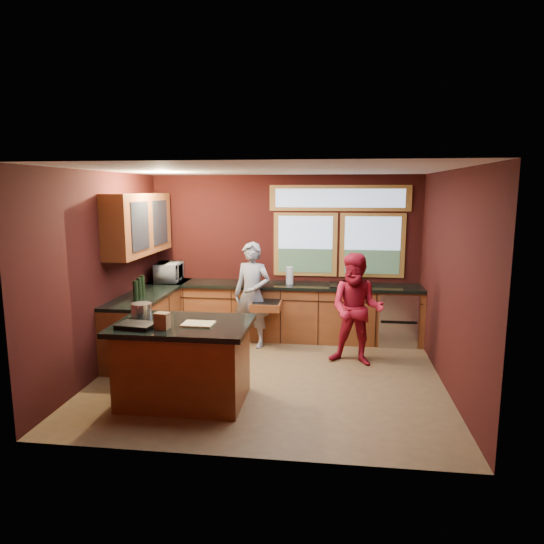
% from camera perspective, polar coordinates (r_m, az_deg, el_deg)
% --- Properties ---
extents(floor, '(4.50, 4.50, 0.00)m').
position_cam_1_polar(floor, '(6.60, -0.36, -12.17)').
color(floor, brown).
rests_on(floor, ground).
extents(room_shell, '(4.52, 4.02, 2.71)m').
position_cam_1_polar(room_shell, '(6.59, -5.17, 3.90)').
color(room_shell, black).
rests_on(room_shell, ground).
extents(back_counter, '(4.50, 0.64, 0.93)m').
position_cam_1_polar(back_counter, '(8.05, 2.65, -4.67)').
color(back_counter, '#5F2F16').
rests_on(back_counter, floor).
extents(left_counter, '(0.64, 2.30, 0.93)m').
position_cam_1_polar(left_counter, '(7.72, -14.07, -5.57)').
color(left_counter, '#5F2F16').
rests_on(left_counter, floor).
extents(island, '(1.55, 1.05, 0.95)m').
position_cam_1_polar(island, '(5.82, -10.33, -10.35)').
color(island, '#5F2F16').
rests_on(island, floor).
extents(person_grey, '(0.69, 0.54, 1.66)m').
position_cam_1_polar(person_grey, '(7.61, -2.34, -2.70)').
color(person_grey, slate).
rests_on(person_grey, floor).
extents(person_red, '(0.89, 0.76, 1.59)m').
position_cam_1_polar(person_red, '(6.92, 9.91, -4.37)').
color(person_red, maroon).
rests_on(person_red, floor).
extents(microwave, '(0.45, 0.61, 0.32)m').
position_cam_1_polar(microwave, '(8.32, -12.04, -0.00)').
color(microwave, '#999999').
rests_on(microwave, left_counter).
extents(potted_plant, '(0.37, 0.32, 0.41)m').
position_cam_1_polar(potted_plant, '(7.94, 9.90, -0.06)').
color(potted_plant, '#999999').
rests_on(potted_plant, back_counter).
extents(paper_towel, '(0.12, 0.12, 0.28)m').
position_cam_1_polar(paper_towel, '(7.93, 2.08, -0.41)').
color(paper_towel, silver).
rests_on(paper_towel, back_counter).
extents(cutting_board, '(0.36, 0.26, 0.02)m').
position_cam_1_polar(cutting_board, '(5.57, -8.66, -6.06)').
color(cutting_board, tan).
rests_on(cutting_board, island).
extents(stock_pot, '(0.24, 0.24, 0.18)m').
position_cam_1_polar(stock_pot, '(5.98, -15.10, -4.41)').
color(stock_pot, '#B1B1B6').
rests_on(stock_pot, island).
extents(paper_bag, '(0.16, 0.14, 0.18)m').
position_cam_1_polar(paper_bag, '(5.48, -12.80, -5.61)').
color(paper_bag, brown).
rests_on(paper_bag, island).
extents(black_tray, '(0.43, 0.33, 0.05)m').
position_cam_1_polar(black_tray, '(5.60, -15.67, -6.08)').
color(black_tray, black).
rests_on(black_tray, island).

